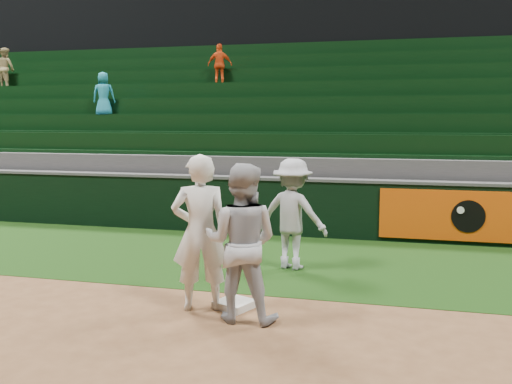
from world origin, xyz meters
TOP-DOWN VIEW (x-y plane):
  - ground at (0.00, 0.00)m, footprint 70.00×70.00m
  - foul_grass at (0.00, 3.00)m, footprint 36.00×4.20m
  - upper_deck at (0.00, 17.45)m, footprint 40.00×12.00m
  - first_base at (0.01, 0.32)m, footprint 0.57×0.57m
  - first_baseman at (-0.41, 0.17)m, footprint 0.87×0.71m
  - baserunner at (0.22, -0.07)m, footprint 0.96×0.75m
  - base_coach at (0.38, 2.48)m, footprint 1.31×0.93m
  - field_wall at (0.03, 5.20)m, footprint 36.00×0.45m
  - stadium_seating at (-0.01, 8.97)m, footprint 36.00×5.95m

SIDE VIEW (x-z plane):
  - ground at x=0.00m, z-range 0.00..0.00m
  - foul_grass at x=0.00m, z-range 0.00..0.01m
  - first_base at x=0.01m, z-range 0.00..0.10m
  - field_wall at x=0.03m, z-range 0.01..1.26m
  - base_coach at x=0.38m, z-range 0.01..1.85m
  - baserunner at x=0.22m, z-range 0.00..1.96m
  - first_baseman at x=-0.41m, z-range 0.00..2.05m
  - stadium_seating at x=-0.01m, z-range -0.73..4.12m
  - upper_deck at x=0.00m, z-range 0.00..12.00m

